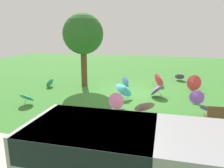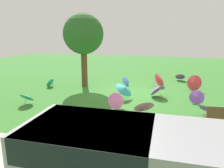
{
  "view_description": "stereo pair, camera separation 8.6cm",
  "coord_description": "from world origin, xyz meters",
  "px_view_note": "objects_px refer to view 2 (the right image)",
  "views": [
    {
      "loc": [
        -2.12,
        11.91,
        3.38
      ],
      "look_at": [
        0.85,
        0.75,
        0.6
      ],
      "focal_mm": 34.32,
      "sensor_mm": 36.0,
      "label": 1
    },
    {
      "loc": [
        -2.21,
        11.89,
        3.38
      ],
      "look_at": [
        0.85,
        0.75,
        0.6
      ],
      "focal_mm": 34.32,
      "sensor_mm": 36.0,
      "label": 2
    }
  ],
  "objects_px": {
    "parasol_teal_3": "(50,83)",
    "parasol_pink_5": "(143,105)",
    "parasol_purple_1": "(210,108)",
    "parasol_teal_1": "(27,97)",
    "shade_tree": "(83,35)",
    "van_dark": "(125,156)",
    "parasol_red_0": "(161,80)",
    "parasol_blue_0": "(126,81)",
    "parasol_red_1": "(194,83)",
    "parasol_purple_2": "(197,97)",
    "parasol_teal_0": "(124,89)",
    "parasol_purple_0": "(156,89)",
    "parasol_pink_1": "(116,101)",
    "parasol_purple_4": "(180,76)"
  },
  "relations": [
    {
      "from": "parasol_teal_3",
      "to": "parasol_pink_5",
      "type": "bearing_deg",
      "value": 153.67
    },
    {
      "from": "parasol_purple_1",
      "to": "parasol_teal_1",
      "type": "bearing_deg",
      "value": 3.57
    },
    {
      "from": "shade_tree",
      "to": "parasol_teal_3",
      "type": "xyz_separation_m",
      "value": [
        2.07,
        0.83,
        -2.97
      ]
    },
    {
      "from": "van_dark",
      "to": "parasol_red_0",
      "type": "xyz_separation_m",
      "value": [
        -0.25,
        -9.72,
        -0.46
      ]
    },
    {
      "from": "parasol_blue_0",
      "to": "parasol_red_1",
      "type": "height_order",
      "value": "parasol_red_1"
    },
    {
      "from": "parasol_red_0",
      "to": "parasol_teal_3",
      "type": "relative_size",
      "value": 1.72
    },
    {
      "from": "parasol_teal_1",
      "to": "parasol_teal_3",
      "type": "bearing_deg",
      "value": -75.91
    },
    {
      "from": "parasol_blue_0",
      "to": "parasol_pink_5",
      "type": "relative_size",
      "value": 0.62
    },
    {
      "from": "parasol_blue_0",
      "to": "van_dark",
      "type": "bearing_deg",
      "value": 101.4
    },
    {
      "from": "parasol_teal_3",
      "to": "parasol_purple_2",
      "type": "relative_size",
      "value": 0.84
    },
    {
      "from": "parasol_red_1",
      "to": "parasol_pink_5",
      "type": "distance_m",
      "value": 5.27
    },
    {
      "from": "parasol_teal_0",
      "to": "parasol_purple_0",
      "type": "xyz_separation_m",
      "value": [
        -1.54,
        -0.91,
        -0.14
      ]
    },
    {
      "from": "parasol_pink_1",
      "to": "parasol_purple_4",
      "type": "height_order",
      "value": "parasol_pink_1"
    },
    {
      "from": "parasol_teal_3",
      "to": "shade_tree",
      "type": "bearing_deg",
      "value": -158.06
    },
    {
      "from": "parasol_red_0",
      "to": "parasol_red_1",
      "type": "bearing_deg",
      "value": 171.02
    },
    {
      "from": "parasol_purple_2",
      "to": "parasol_pink_1",
      "type": "bearing_deg",
      "value": 25.96
    },
    {
      "from": "parasol_red_1",
      "to": "parasol_teal_0",
      "type": "bearing_deg",
      "value": 38.46
    },
    {
      "from": "parasol_purple_2",
      "to": "parasol_pink_5",
      "type": "relative_size",
      "value": 0.68
    },
    {
      "from": "parasol_teal_0",
      "to": "shade_tree",
      "type": "bearing_deg",
      "value": -34.98
    },
    {
      "from": "parasol_purple_0",
      "to": "parasol_teal_1",
      "type": "bearing_deg",
      "value": 26.72
    },
    {
      "from": "van_dark",
      "to": "parasol_purple_4",
      "type": "height_order",
      "value": "van_dark"
    },
    {
      "from": "parasol_purple_1",
      "to": "parasol_purple_4",
      "type": "height_order",
      "value": "parasol_purple_1"
    },
    {
      "from": "parasol_pink_1",
      "to": "parasol_purple_1",
      "type": "height_order",
      "value": "parasol_pink_1"
    },
    {
      "from": "parasol_pink_1",
      "to": "parasol_teal_1",
      "type": "xyz_separation_m",
      "value": [
        4.27,
        0.57,
        0.01
      ]
    },
    {
      "from": "parasol_pink_1",
      "to": "parasol_red_1",
      "type": "bearing_deg",
      "value": -130.13
    },
    {
      "from": "parasol_red_0",
      "to": "parasol_teal_0",
      "type": "height_order",
      "value": "parasol_teal_0"
    },
    {
      "from": "parasol_pink_1",
      "to": "parasol_teal_3",
      "type": "distance_m",
      "value": 5.84
    },
    {
      "from": "parasol_purple_0",
      "to": "parasol_purple_4",
      "type": "height_order",
      "value": "parasol_purple_0"
    },
    {
      "from": "parasol_pink_1",
      "to": "parasol_teal_0",
      "type": "relative_size",
      "value": 0.71
    },
    {
      "from": "parasol_teal_3",
      "to": "parasol_pink_5",
      "type": "height_order",
      "value": "parasol_pink_5"
    },
    {
      "from": "parasol_pink_1",
      "to": "parasol_teal_0",
      "type": "bearing_deg",
      "value": -92.04
    },
    {
      "from": "parasol_teal_1",
      "to": "parasol_purple_1",
      "type": "distance_m",
      "value": 8.18
    },
    {
      "from": "parasol_teal_0",
      "to": "parasol_purple_4",
      "type": "distance_m",
      "value": 6.2
    },
    {
      "from": "van_dark",
      "to": "shade_tree",
      "type": "xyz_separation_m",
      "value": [
        4.51,
        -8.72,
        2.34
      ]
    },
    {
      "from": "parasol_red_1",
      "to": "parasol_purple_2",
      "type": "distance_m",
      "value": 2.6
    },
    {
      "from": "shade_tree",
      "to": "parasol_blue_0",
      "type": "distance_m",
      "value": 4.01
    },
    {
      "from": "van_dark",
      "to": "parasol_teal_3",
      "type": "xyz_separation_m",
      "value": [
        6.58,
        -7.88,
        -0.63
      ]
    },
    {
      "from": "parasol_blue_0",
      "to": "parasol_purple_2",
      "type": "bearing_deg",
      "value": 146.17
    },
    {
      "from": "parasol_teal_3",
      "to": "parasol_pink_5",
      "type": "relative_size",
      "value": 0.57
    },
    {
      "from": "parasol_red_0",
      "to": "parasol_purple_1",
      "type": "relative_size",
      "value": 1.05
    },
    {
      "from": "parasol_teal_3",
      "to": "parasol_teal_0",
      "type": "bearing_deg",
      "value": 165.52
    },
    {
      "from": "parasol_teal_1",
      "to": "parasol_purple_2",
      "type": "height_order",
      "value": "parasol_purple_2"
    },
    {
      "from": "parasol_pink_5",
      "to": "parasol_purple_4",
      "type": "xyz_separation_m",
      "value": [
        -1.73,
        -7.28,
        -0.09
      ]
    },
    {
      "from": "parasol_purple_0",
      "to": "parasol_pink_5",
      "type": "bearing_deg",
      "value": 83.04
    },
    {
      "from": "parasol_purple_0",
      "to": "parasol_purple_2",
      "type": "relative_size",
      "value": 1.4
    },
    {
      "from": "shade_tree",
      "to": "parasol_teal_0",
      "type": "height_order",
      "value": "shade_tree"
    },
    {
      "from": "parasol_blue_0",
      "to": "parasol_red_0",
      "type": "bearing_deg",
      "value": -174.87
    },
    {
      "from": "van_dark",
      "to": "parasol_red_1",
      "type": "height_order",
      "value": "van_dark"
    },
    {
      "from": "parasol_purple_4",
      "to": "parasol_teal_0",
      "type": "bearing_deg",
      "value": 61.71
    },
    {
      "from": "parasol_blue_0",
      "to": "parasol_purple_1",
      "type": "distance_m",
      "value": 6.27
    }
  ]
}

